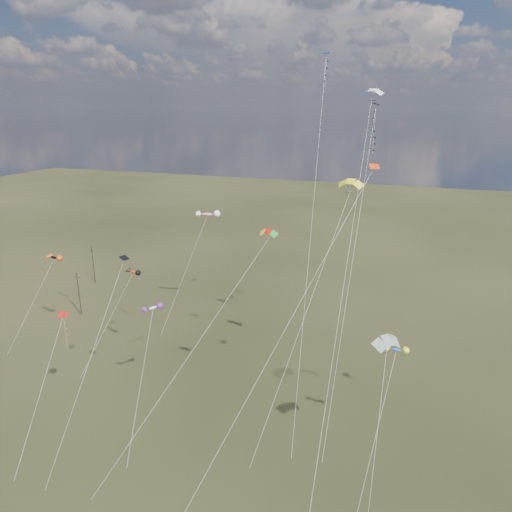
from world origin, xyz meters
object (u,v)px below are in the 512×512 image
(utility_pole_far, at_px, (93,265))
(novelty_black_orange, at_px, (54,258))
(parafoil_yellow, at_px, (350,182))
(diamond_black_high, at_px, (371,147))
(utility_pole_near, at_px, (79,294))

(utility_pole_far, height_order, novelty_black_orange, novelty_black_orange)
(novelty_black_orange, bearing_deg, parafoil_yellow, -0.93)
(diamond_black_high, relative_size, novelty_black_orange, 2.61)
(utility_pole_near, distance_m, diamond_black_high, 56.58)
(utility_pole_near, bearing_deg, diamond_black_high, -3.59)
(utility_pole_near, height_order, novelty_black_orange, novelty_black_orange)
(utility_pole_near, bearing_deg, utility_pole_far, 119.74)
(utility_pole_near, distance_m, novelty_black_orange, 11.99)
(utility_pole_far, xyz_separation_m, novelty_black_orange, (10.49, -21.16, 9.28))
(utility_pole_near, bearing_deg, parafoil_yellow, -9.35)
(diamond_black_high, bearing_deg, novelty_black_orange, -175.07)
(parafoil_yellow, xyz_separation_m, novelty_black_orange, (-45.47, 0.74, -14.31))
(utility_pole_near, height_order, parafoil_yellow, parafoil_yellow)
(utility_pole_near, relative_size, utility_pole_far, 1.00)
(utility_pole_far, bearing_deg, novelty_black_orange, -63.64)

